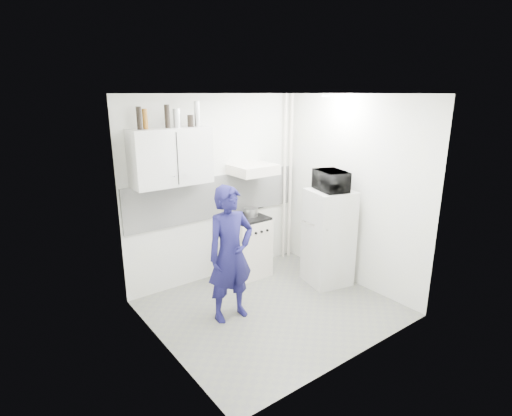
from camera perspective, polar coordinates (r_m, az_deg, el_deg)
floor at (r=5.18m, az=2.27°, el=-14.13°), size 2.80×2.80×0.00m
ceiling at (r=4.47m, az=2.65°, el=16.02°), size 2.80×2.80×0.00m
wall_back at (r=5.65m, az=-5.57°, el=2.68°), size 2.80×0.00×2.80m
wall_left at (r=3.97m, az=-13.49°, el=-3.57°), size 0.00×2.60×2.60m
wall_right at (r=5.62m, az=13.61°, el=2.22°), size 0.00×2.60×2.60m
person at (r=4.66m, az=-3.66°, el=-6.57°), size 0.61×0.41×1.62m
stove at (r=5.89m, az=-1.24°, el=-5.55°), size 0.54×0.54×0.86m
fridge at (r=5.66m, az=10.29°, el=-4.14°), size 0.67×0.67×1.34m
stove_top at (r=5.74m, az=-1.26°, el=-1.39°), size 0.52×0.52×0.03m
saucepan at (r=5.76m, az=-0.72°, el=-0.57°), size 0.20×0.20×0.11m
microwave at (r=5.44m, az=10.71°, el=3.86°), size 0.56×0.46×0.27m
bottle_a at (r=4.86m, az=-16.36°, el=12.22°), size 0.06×0.06×0.26m
bottle_b at (r=4.89m, az=-15.57°, el=12.15°), size 0.06×0.06×0.23m
bottle_d at (r=4.99m, az=-12.58°, el=12.66°), size 0.06×0.06×0.27m
canister_a at (r=5.04m, az=-11.26°, el=12.48°), size 0.09×0.09×0.22m
canister_b at (r=5.13m, az=-9.34°, el=12.19°), size 0.08×0.08×0.15m
bottle_e at (r=5.17m, az=-8.42°, el=13.16°), size 0.08×0.08×0.31m
upper_cabinet at (r=5.05m, az=-12.03°, el=7.15°), size 1.00×0.35×0.70m
range_hood at (r=5.63m, az=-0.38°, el=5.52°), size 0.60×0.50×0.14m
backsplash at (r=5.66m, az=-5.46°, el=1.67°), size 2.74×0.03×0.60m
pipe_a at (r=6.34m, az=4.92°, el=4.18°), size 0.05×0.05×2.60m
pipe_b at (r=6.27m, az=4.10°, el=4.05°), size 0.04×0.04×2.60m
ceiling_spot_fixture at (r=5.30m, az=9.94°, el=15.50°), size 0.10×0.10×0.02m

